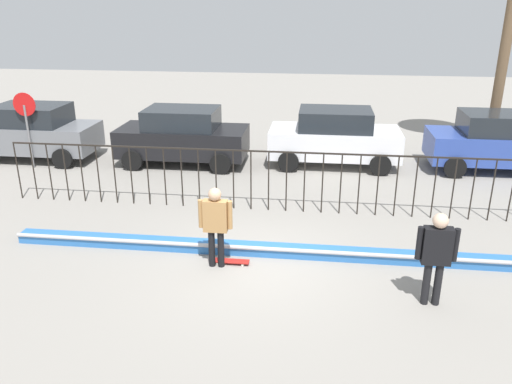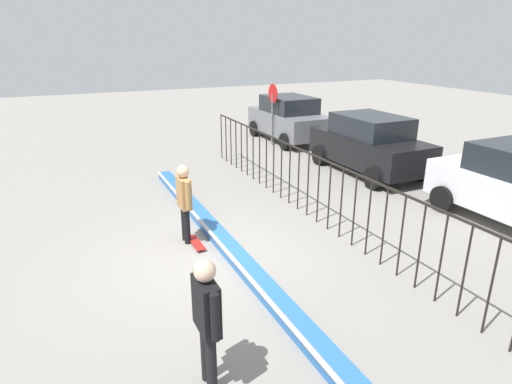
{
  "view_description": "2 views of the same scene",
  "coord_description": "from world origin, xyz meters",
  "px_view_note": "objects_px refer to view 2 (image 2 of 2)",
  "views": [
    {
      "loc": [
        1.25,
        -9.59,
        5.27
      ],
      "look_at": [
        -0.15,
        1.57,
        1.04
      ],
      "focal_mm": 36.03,
      "sensor_mm": 36.0,
      "label": 1
    },
    {
      "loc": [
        7.74,
        -2.45,
        4.27
      ],
      "look_at": [
        -0.56,
        1.42,
        0.99
      ],
      "focal_mm": 30.42,
      "sensor_mm": 36.0,
      "label": 2
    }
  ],
  "objects_px": {
    "skateboarder": "(184,197)",
    "parked_car_gray": "(289,118)",
    "skateboard": "(196,243)",
    "parked_car_black": "(369,144)",
    "camera_operator": "(207,313)",
    "stop_sign": "(273,106)"
  },
  "relations": [
    {
      "from": "parked_car_black",
      "to": "stop_sign",
      "type": "distance_m",
      "value": 5.02
    },
    {
      "from": "parked_car_gray",
      "to": "parked_car_black",
      "type": "distance_m",
      "value": 5.28
    },
    {
      "from": "skateboarder",
      "to": "parked_car_black",
      "type": "xyz_separation_m",
      "value": [
        -2.53,
        6.98,
        -0.08
      ]
    },
    {
      "from": "camera_operator",
      "to": "parked_car_black",
      "type": "xyz_separation_m",
      "value": [
        -6.71,
        7.9,
        -0.11
      ]
    },
    {
      "from": "skateboard",
      "to": "stop_sign",
      "type": "xyz_separation_m",
      "value": [
        -7.66,
        5.75,
        1.56
      ]
    },
    {
      "from": "parked_car_black",
      "to": "stop_sign",
      "type": "xyz_separation_m",
      "value": [
        -4.86,
        -1.09,
        0.64
      ]
    },
    {
      "from": "skateboard",
      "to": "stop_sign",
      "type": "relative_size",
      "value": 0.32
    },
    {
      "from": "skateboard",
      "to": "camera_operator",
      "type": "bearing_deg",
      "value": -23.04
    },
    {
      "from": "camera_operator",
      "to": "parked_car_gray",
      "type": "relative_size",
      "value": 0.42
    },
    {
      "from": "skateboard",
      "to": "parked_car_gray",
      "type": "height_order",
      "value": "parked_car_gray"
    },
    {
      "from": "skateboarder",
      "to": "parked_car_gray",
      "type": "bearing_deg",
      "value": 139.03
    },
    {
      "from": "skateboarder",
      "to": "parked_car_black",
      "type": "height_order",
      "value": "parked_car_black"
    },
    {
      "from": "camera_operator",
      "to": "skateboard",
      "type": "bearing_deg",
      "value": 9.77
    },
    {
      "from": "parked_car_black",
      "to": "stop_sign",
      "type": "bearing_deg",
      "value": -165.31
    },
    {
      "from": "skateboarder",
      "to": "stop_sign",
      "type": "relative_size",
      "value": 0.7
    },
    {
      "from": "parked_car_black",
      "to": "skateboard",
      "type": "bearing_deg",
      "value": -65.76
    },
    {
      "from": "skateboard",
      "to": "parked_car_gray",
      "type": "relative_size",
      "value": 0.19
    },
    {
      "from": "skateboard",
      "to": "parked_car_black",
      "type": "xyz_separation_m",
      "value": [
        -2.8,
        6.85,
        0.91
      ]
    },
    {
      "from": "skateboarder",
      "to": "camera_operator",
      "type": "bearing_deg",
      "value": -12.0
    },
    {
      "from": "skateboarder",
      "to": "parked_car_gray",
      "type": "xyz_separation_m",
      "value": [
        -7.81,
        6.88,
        -0.08
      ]
    },
    {
      "from": "skateboard",
      "to": "parked_car_black",
      "type": "bearing_deg",
      "value": 104.24
    },
    {
      "from": "skateboarder",
      "to": "skateboard",
      "type": "distance_m",
      "value": 1.03
    }
  ]
}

